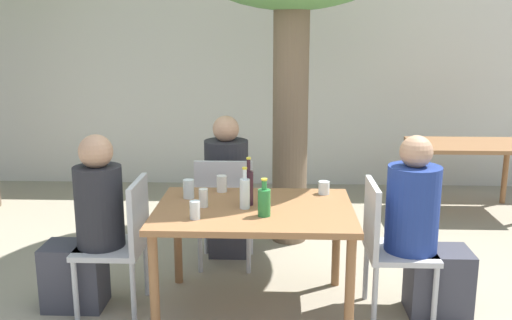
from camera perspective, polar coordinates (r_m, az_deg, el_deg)
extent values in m
plane|color=gray|center=(4.02, -0.17, -14.70)|extent=(30.00, 30.00, 0.00)
cube|color=beige|center=(6.88, 0.99, 9.04)|extent=(10.00, 0.08, 2.80)
cylinder|color=brown|center=(4.98, 3.45, 3.64)|extent=(0.31, 0.31, 2.13)
cube|color=brown|center=(3.75, -0.18, -5.05)|extent=(1.30, 0.94, 0.04)
cylinder|color=brown|center=(3.58, -10.14, -12.46)|extent=(0.06, 0.06, 0.69)
cylinder|color=brown|center=(3.53, 9.36, -12.81)|extent=(0.06, 0.06, 0.69)
cylinder|color=brown|center=(4.32, -7.83, -7.84)|extent=(0.06, 0.06, 0.69)
cylinder|color=brown|center=(4.27, 8.03, -8.05)|extent=(0.06, 0.06, 0.69)
cube|color=brown|center=(6.23, 20.51, 1.40)|extent=(1.16, 0.75, 0.04)
cylinder|color=brown|center=(5.87, 16.33, -2.62)|extent=(0.06, 0.06, 0.69)
cylinder|color=brown|center=(6.47, 15.01, -1.14)|extent=(0.06, 0.06, 0.69)
cylinder|color=brown|center=(6.77, 23.65, -1.16)|extent=(0.06, 0.06, 0.69)
cube|color=#B2B2B7|center=(4.00, -14.33, -8.50)|extent=(0.44, 0.44, 0.04)
cube|color=#B2B2B7|center=(3.87, -11.67, -5.28)|extent=(0.04, 0.44, 0.45)
cylinder|color=#B2B2B7|center=(4.30, -15.91, -10.25)|extent=(0.04, 0.04, 0.41)
cylinder|color=#B2B2B7|center=(3.98, -17.61, -12.35)|extent=(0.04, 0.04, 0.41)
cylinder|color=#B2B2B7|center=(4.20, -10.89, -10.55)|extent=(0.04, 0.04, 0.41)
cylinder|color=#B2B2B7|center=(3.87, -12.18, -12.76)|extent=(0.04, 0.04, 0.41)
cube|color=#B2B2B7|center=(3.92, 14.26, -8.91)|extent=(0.44, 0.44, 0.04)
cube|color=#B2B2B7|center=(3.80, 11.50, -5.57)|extent=(0.04, 0.44, 0.45)
cylinder|color=#B2B2B7|center=(3.89, 17.46, -12.95)|extent=(0.04, 0.04, 0.41)
cylinder|color=#B2B2B7|center=(4.22, 16.13, -10.73)|extent=(0.04, 0.04, 0.41)
cylinder|color=#B2B2B7|center=(3.81, 11.79, -13.17)|extent=(0.04, 0.04, 0.41)
cylinder|color=#B2B2B7|center=(4.15, 10.93, -10.88)|extent=(0.04, 0.04, 0.41)
cube|color=#B2B2B7|center=(4.60, -3.00, -5.25)|extent=(0.44, 0.44, 0.04)
cube|color=#B2B2B7|center=(4.34, -3.28, -3.02)|extent=(0.44, 0.04, 0.45)
cylinder|color=#B2B2B7|center=(4.84, -0.51, -7.12)|extent=(0.04, 0.04, 0.41)
cylinder|color=#B2B2B7|center=(4.87, -5.01, -7.03)|extent=(0.04, 0.04, 0.41)
cylinder|color=#B2B2B7|center=(4.48, -0.74, -8.78)|extent=(0.04, 0.04, 0.41)
cylinder|color=#B2B2B7|center=(4.52, -5.61, -8.67)|extent=(0.04, 0.04, 0.41)
cube|color=#383842|center=(4.16, -17.67, -10.97)|extent=(0.40, 0.28, 0.45)
cylinder|color=#232328|center=(3.92, -15.41, -4.50)|extent=(0.32, 0.32, 0.54)
sphere|color=tan|center=(3.83, -15.74, 0.83)|extent=(0.22, 0.22, 0.22)
cube|color=#383842|center=(4.07, 17.76, -11.52)|extent=(0.40, 0.31, 0.45)
cylinder|color=navy|center=(3.84, 15.39, -4.71)|extent=(0.34, 0.34, 0.57)
sphere|color=tan|center=(3.74, 15.73, 0.80)|extent=(0.21, 0.21, 0.21)
cube|color=#383842|center=(4.91, -2.70, -6.60)|extent=(0.32, 0.40, 0.45)
cylinder|color=#232328|center=(4.57, -2.98, -1.48)|extent=(0.35, 0.35, 0.56)
sphere|color=tan|center=(4.50, -3.03, 3.13)|extent=(0.21, 0.21, 0.21)
cylinder|color=#331923|center=(3.76, -0.74, -2.82)|extent=(0.06, 0.06, 0.23)
cylinder|color=#331923|center=(3.72, -0.74, -0.52)|extent=(0.02, 0.02, 0.08)
cylinder|color=gold|center=(3.71, -0.75, 0.18)|extent=(0.03, 0.03, 0.01)
cylinder|color=#287A38|center=(3.55, 0.82, -4.30)|extent=(0.08, 0.08, 0.17)
cylinder|color=#287A38|center=(3.52, 0.83, -2.52)|extent=(0.03, 0.03, 0.06)
cylinder|color=gold|center=(3.51, 0.83, -1.95)|extent=(0.04, 0.04, 0.01)
cylinder|color=silver|center=(3.70, -1.13, -3.41)|extent=(0.07, 0.07, 0.19)
cylinder|color=silver|center=(3.66, -1.14, -1.43)|extent=(0.03, 0.03, 0.07)
cylinder|color=gold|center=(3.65, -1.14, -0.82)|extent=(0.03, 0.03, 0.01)
cylinder|color=silver|center=(3.96, -6.76, -2.89)|extent=(0.08, 0.08, 0.13)
cylinder|color=silver|center=(4.09, -3.44, -2.38)|extent=(0.07, 0.07, 0.12)
cylinder|color=silver|center=(3.52, -6.13, -4.99)|extent=(0.06, 0.06, 0.11)
cylinder|color=silver|center=(3.75, -5.27, -3.78)|extent=(0.06, 0.06, 0.12)
cylinder|color=silver|center=(4.06, 6.81, -2.77)|extent=(0.08, 0.08, 0.09)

